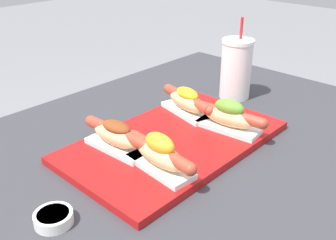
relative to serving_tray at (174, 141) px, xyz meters
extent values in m
cube|color=#B71414|center=(0.00, 0.00, 0.00)|extent=(0.51, 0.30, 0.02)
cube|color=white|center=(-0.11, -0.07, 0.02)|extent=(0.07, 0.16, 0.01)
ellipsoid|color=#DBB77A|center=(-0.11, -0.07, 0.04)|extent=(0.06, 0.14, 0.04)
cylinder|color=#9E3D28|center=(-0.11, -0.07, 0.05)|extent=(0.04, 0.17, 0.03)
sphere|color=#9E3D28|center=(-0.12, -0.15, 0.05)|extent=(0.03, 0.03, 0.03)
sphere|color=#9E3D28|center=(-0.11, 0.02, 0.05)|extent=(0.03, 0.03, 0.03)
ellipsoid|color=gold|center=(-0.11, -0.07, 0.07)|extent=(0.05, 0.08, 0.04)
cube|color=white|center=(0.12, -0.07, 0.02)|extent=(0.08, 0.16, 0.01)
ellipsoid|color=#DBB77A|center=(0.12, -0.07, 0.04)|extent=(0.06, 0.14, 0.04)
cylinder|color=#9E3D28|center=(0.12, -0.07, 0.05)|extent=(0.04, 0.17, 0.03)
sphere|color=#9E3D28|center=(0.13, -0.15, 0.05)|extent=(0.03, 0.03, 0.03)
sphere|color=#9E3D28|center=(0.11, 0.02, 0.05)|extent=(0.03, 0.03, 0.03)
ellipsoid|color=#5B992D|center=(0.12, -0.07, 0.07)|extent=(0.05, 0.08, 0.04)
cube|color=white|center=(-0.12, 0.06, 0.02)|extent=(0.07, 0.16, 0.01)
ellipsoid|color=#DBB77A|center=(-0.12, 0.06, 0.04)|extent=(0.05, 0.14, 0.04)
cylinder|color=#9E3D28|center=(-0.12, 0.06, 0.05)|extent=(0.03, 0.17, 0.03)
sphere|color=#9E3D28|center=(-0.12, -0.03, 0.05)|extent=(0.03, 0.03, 0.03)
sphere|color=#9E3D28|center=(-0.13, 0.14, 0.05)|extent=(0.03, 0.03, 0.03)
ellipsoid|color=brown|center=(-0.12, 0.06, 0.06)|extent=(0.04, 0.08, 0.02)
cube|color=white|center=(0.12, 0.07, 0.02)|extent=(0.09, 0.16, 0.01)
ellipsoid|color=#DBB77A|center=(0.12, 0.07, 0.04)|extent=(0.08, 0.14, 0.04)
cylinder|color=#9E3D28|center=(0.12, 0.07, 0.05)|extent=(0.06, 0.17, 0.03)
sphere|color=#9E3D28|center=(0.10, -0.02, 0.05)|extent=(0.03, 0.03, 0.03)
sphere|color=#9E3D28|center=(0.14, 0.15, 0.05)|extent=(0.03, 0.03, 0.03)
ellipsoid|color=yellow|center=(0.12, 0.07, 0.06)|extent=(0.06, 0.08, 0.03)
cylinder|color=white|center=(-0.34, -0.03, 0.00)|extent=(0.07, 0.07, 0.02)
cylinder|color=red|center=(-0.34, -0.03, 0.01)|extent=(0.06, 0.06, 0.01)
cylinder|color=white|center=(0.34, 0.06, 0.07)|extent=(0.09, 0.09, 0.16)
cylinder|color=white|center=(0.34, 0.06, 0.16)|extent=(0.09, 0.09, 0.01)
cylinder|color=red|center=(0.35, 0.06, 0.19)|extent=(0.01, 0.01, 0.06)
camera|label=1|loc=(-0.59, -0.53, 0.45)|focal=42.00mm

